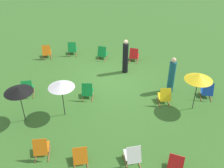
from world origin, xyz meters
The scene contains 18 objects.
ground_plane centered at (0.00, 0.00, 0.00)m, with size 40.00×40.00×0.00m, color #386B28.
deckchair_0 centered at (0.82, 5.50, 0.37)m, with size 0.64×0.85×0.83m.
deckchair_1 centered at (-2.31, 5.65, 0.37)m, with size 0.69×0.87×0.83m.
deckchair_2 centered at (4.06, -2.26, 0.37)m, with size 0.64×0.85×0.83m.
deckchair_3 centered at (-2.38, 1.87, 0.37)m, with size 0.55×0.81×0.83m.
deckchair_4 centered at (1.10, 1.68, 0.37)m, with size 0.50×0.77×0.83m.
deckchair_5 centered at (0.75, -2.27, 0.37)m, with size 0.60×0.83×0.83m.
deckchair_6 centered at (2.22, 5.21, 0.37)m, with size 0.59×0.83×0.83m.
deckchair_7 centered at (3.91, 1.62, 0.37)m, with size 0.65×0.85×0.83m.
deckchair_8 centered at (-1.09, -2.12, 0.37)m, with size 0.62×0.84×0.83m.
deckchair_9 centered at (-4.38, 1.34, 0.37)m, with size 0.56×0.81×0.83m.
deckchair_10 centered at (-0.93, 5.37, 0.37)m, with size 0.65×0.86×0.83m.
deckchair_11 centered at (2.62, -2.76, 0.37)m, with size 0.53×0.79×0.83m.
umbrella_0 centered at (3.47, 3.38, 1.52)m, with size 1.12×1.12×1.64m.
umbrella_1 centered at (1.91, 2.94, 1.51)m, with size 1.07×1.07×1.64m.
umbrella_2 centered at (-3.60, 2.19, 1.62)m, with size 1.15×1.15×1.76m.
person_0 centered at (-0.59, -0.83, 0.89)m, with size 0.38×0.38×1.86m.
person_1 centered at (-2.77, 0.87, 0.85)m, with size 0.38×0.38×1.78m.
Camera 1 is at (-0.57, 11.37, 7.08)m, focal length 41.52 mm.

